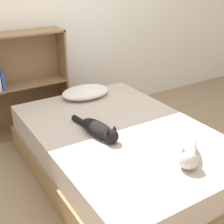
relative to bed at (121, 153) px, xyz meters
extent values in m
plane|color=#997F60|center=(0.00, 0.00, -0.23)|extent=(8.00, 8.00, 0.00)
cube|color=white|center=(0.00, 1.44, 1.02)|extent=(8.00, 0.06, 2.50)
cube|color=#99754C|center=(0.00, 0.00, -0.11)|extent=(1.34, 1.99, 0.24)
cube|color=#C1B2A3|center=(0.00, 0.00, 0.12)|extent=(1.30, 1.94, 0.23)
ellipsoid|color=white|center=(0.08, 0.79, 0.29)|extent=(0.51, 0.35, 0.11)
ellipsoid|color=beige|center=(0.18, -0.57, 0.30)|extent=(0.36, 0.38, 0.13)
sphere|color=beige|center=(0.07, -0.69, 0.31)|extent=(0.14, 0.14, 0.14)
cone|color=beige|center=(0.10, -0.71, 0.38)|extent=(0.04, 0.04, 0.03)
cone|color=beige|center=(0.04, -0.66, 0.38)|extent=(0.04, 0.04, 0.03)
cylinder|color=beige|center=(0.35, -0.37, 0.26)|extent=(0.15, 0.16, 0.05)
ellipsoid|color=black|center=(-0.21, 0.02, 0.29)|extent=(0.19, 0.40, 0.11)
sphere|color=black|center=(-0.19, -0.14, 0.29)|extent=(0.12, 0.12, 0.12)
cone|color=black|center=(-0.16, -0.14, 0.36)|extent=(0.04, 0.04, 0.03)
cone|color=black|center=(-0.22, -0.14, 0.36)|extent=(0.04, 0.04, 0.03)
cylinder|color=black|center=(-0.25, 0.28, 0.26)|extent=(0.07, 0.18, 0.05)
cube|color=#8E6B47|center=(0.04, 1.27, 0.32)|extent=(0.02, 0.26, 1.10)
cube|color=#8E6B47|center=(-0.40, 1.27, -0.22)|extent=(0.91, 0.26, 0.02)
cube|color=#8E6B47|center=(-0.40, 1.27, 0.86)|extent=(0.91, 0.26, 0.02)
cube|color=#8E6B47|center=(-0.40, 1.27, 0.32)|extent=(0.87, 0.26, 0.02)
cube|color=#8E6B47|center=(-0.40, 1.39, 0.32)|extent=(0.91, 0.02, 1.10)
cube|color=#2D519E|center=(-0.64, 1.23, 0.42)|extent=(0.03, 0.16, 0.19)
camera|label=1|loc=(-1.27, -1.90, 1.46)|focal=50.00mm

